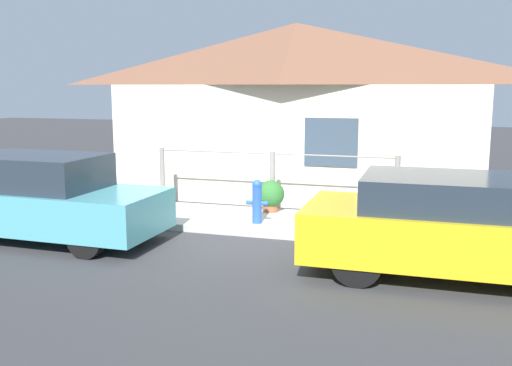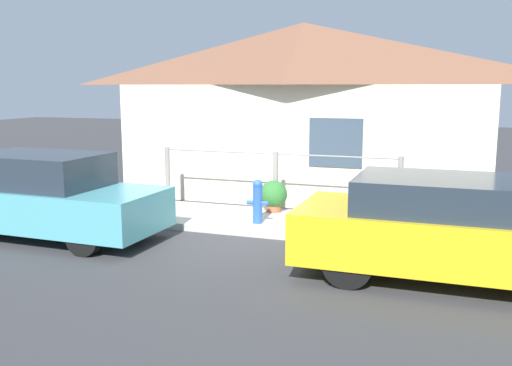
{
  "view_description": "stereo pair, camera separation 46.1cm",
  "coord_description": "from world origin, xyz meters",
  "px_view_note": "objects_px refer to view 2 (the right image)",
  "views": [
    {
      "loc": [
        2.94,
        -9.08,
        2.57
      ],
      "look_at": [
        0.08,
        0.3,
        0.9
      ],
      "focal_mm": 40.0,
      "sensor_mm": 36.0,
      "label": 1
    },
    {
      "loc": [
        3.38,
        -8.93,
        2.57
      ],
      "look_at": [
        0.08,
        0.3,
        0.9
      ],
      "focal_mm": 40.0,
      "sensor_mm": 36.0,
      "label": 2
    }
  ],
  "objects_px": {
    "car_left": "(45,196)",
    "fire_hydrant": "(258,200)",
    "potted_plant_near_hydrant": "(273,195)",
    "car_right": "(455,229)"
  },
  "relations": [
    {
      "from": "car_right",
      "to": "fire_hydrant",
      "type": "distance_m",
      "value": 3.76
    },
    {
      "from": "car_left",
      "to": "fire_hydrant",
      "type": "height_order",
      "value": "car_left"
    },
    {
      "from": "car_left",
      "to": "potted_plant_near_hydrant",
      "type": "bearing_deg",
      "value": 40.47
    },
    {
      "from": "car_right",
      "to": "car_left",
      "type": "bearing_deg",
      "value": -179.78
    },
    {
      "from": "fire_hydrant",
      "to": "potted_plant_near_hydrant",
      "type": "distance_m",
      "value": 1.0
    },
    {
      "from": "fire_hydrant",
      "to": "potted_plant_near_hydrant",
      "type": "relative_size",
      "value": 1.28
    },
    {
      "from": "car_left",
      "to": "potted_plant_near_hydrant",
      "type": "relative_size",
      "value": 6.59
    },
    {
      "from": "car_right",
      "to": "potted_plant_near_hydrant",
      "type": "xyz_separation_m",
      "value": [
        -3.39,
        2.66,
        -0.25
      ]
    },
    {
      "from": "car_left",
      "to": "car_right",
      "type": "xyz_separation_m",
      "value": [
        6.63,
        -0.0,
        -0.0
      ]
    },
    {
      "from": "car_left",
      "to": "potted_plant_near_hydrant",
      "type": "distance_m",
      "value": 4.2
    }
  ]
}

